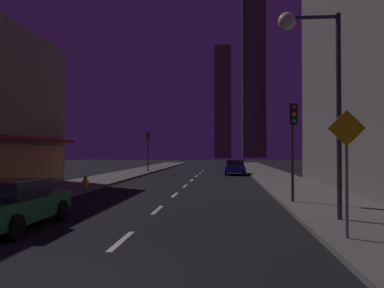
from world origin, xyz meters
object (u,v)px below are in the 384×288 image
Objects in this scene: street_lamp_right at (312,64)px; traffic_light_far_left at (148,143)px; car_parked_near at (11,204)px; car_parked_far at (235,167)px; fire_hydrant_far_left at (85,181)px; pedestrian_crossing_sign at (347,162)px; traffic_light_near_right at (293,130)px.

traffic_light_far_left is at bearing 111.44° from street_lamp_right.
car_parked_far is (7.20, 27.32, 0.00)m from car_parked_near.
traffic_light_far_left reaches higher than car_parked_near.
car_parked_near is at bearing -104.77° from car_parked_far.
pedestrian_crossing_sign is at bearing -49.06° from fire_hydrant_far_left.
traffic_light_near_right is (9.10, 5.83, 2.45)m from car_parked_near.
fire_hydrant_far_left is at bearing 150.73° from traffic_light_near_right.
fire_hydrant_far_left is 0.21× the size of pedestrian_crossing_sign.
pedestrian_crossing_sign is (11.50, -13.26, 1.56)m from fire_hydrant_far_left.
pedestrian_crossing_sign reaches higher than car_parked_near.
car_parked_far is at bearing 57.82° from fire_hydrant_far_left.
street_lamp_right reaches higher than car_parked_far.
car_parked_near is at bearing -86.30° from traffic_light_far_left.
car_parked_near is 28.25m from car_parked_far.
traffic_light_near_right is (11.40, -6.39, 2.74)m from fire_hydrant_far_left.
traffic_light_near_right is at bearing 88.35° from street_lamp_right.
car_parked_near is at bearing -147.35° from traffic_light_near_right.
car_parked_near is 11.08m from traffic_light_near_right.
traffic_light_near_right and traffic_light_far_left have the same top height.
street_lamp_right is at bearing 10.48° from car_parked_near.
traffic_light_far_left reaches higher than fire_hydrant_far_left.
traffic_light_near_right is 1.33× the size of pedestrian_crossing_sign.
traffic_light_far_left is at bearing 115.05° from traffic_light_near_right.
pedestrian_crossing_sign is at bearing -89.17° from traffic_light_near_right.
traffic_light_far_left is 32.39m from pedestrian_crossing_sign.
traffic_light_near_right is at bearing 32.65° from car_parked_near.
fire_hydrant_far_left is 0.16× the size of traffic_light_far_left.
traffic_light_near_right is at bearing 90.83° from pedestrian_crossing_sign.
car_parked_near is 0.64× the size of street_lamp_right.
car_parked_far is at bearing 75.23° from car_parked_near.
street_lamp_right is at bearing 94.66° from pedestrian_crossing_sign.
traffic_light_far_left is at bearing 93.70° from car_parked_near.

